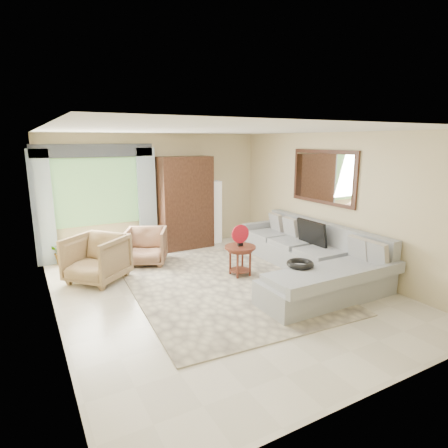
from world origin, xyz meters
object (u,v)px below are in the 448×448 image
sectional_sofa (311,261)px  potted_plant (64,251)px  armoire (185,203)px  coffee_table (240,260)px  tv_screen (312,233)px  armchair_left (97,259)px  floor_lamp (215,212)px  armchair_right (146,246)px

sectional_sofa → potted_plant: 4.90m
armoire → coffee_table: bearing=-87.5°
sectional_sofa → tv_screen: tv_screen is taller
armchair_left → potted_plant: armchair_left is taller
armchair_left → armoire: size_ratio=0.44×
armoire → floor_lamp: 0.86m
armchair_left → sectional_sofa: bearing=24.0°
armchair_right → armoire: size_ratio=0.38×
armchair_right → armoire: 1.57m
sectional_sofa → coffee_table: 1.30m
armoire → tv_screen: bearing=-59.9°
armchair_left → armchair_right: (1.05, 0.51, -0.05)m
sectional_sofa → armchair_right: 3.25m
sectional_sofa → armchair_right: bearing=138.4°
sectional_sofa → armoire: 3.24m
coffee_table → armoire: (-0.10, 2.26, 0.75)m
potted_plant → armoire: size_ratio=0.26×
tv_screen → armchair_left: 3.99m
potted_plant → sectional_sofa: bearing=-37.4°
armchair_right → floor_lamp: (2.00, 0.80, 0.39)m
potted_plant → armoire: (2.66, -0.08, 0.78)m
armchair_left → armoire: (2.25, 1.25, 0.63)m
tv_screen → sectional_sofa: bearing=-130.3°
coffee_table → armoire: armoire is taller
potted_plant → floor_lamp: 3.49m
armchair_right → floor_lamp: bearing=48.2°
potted_plant → armoire: bearing=-1.7°
floor_lamp → armoire: bearing=-175.7°
armchair_left → armchair_right: 1.17m
tv_screen → floor_lamp: bearing=104.8°
coffee_table → floor_lamp: (0.70, 2.32, 0.45)m
tv_screen → armchair_left: bearing=160.5°
potted_plant → armoire: 2.77m
coffee_table → armchair_right: bearing=130.6°
coffee_table → armchair_right: size_ratio=0.71×
sectional_sofa → armchair_left: 3.85m
sectional_sofa → armoire: armoire is taller
coffee_table → sectional_sofa: bearing=-29.4°
armchair_right → potted_plant: bearing=177.0°
tv_screen → armchair_left: size_ratio=0.81×
armchair_left → armoire: 2.65m
sectional_sofa → floor_lamp: floor_lamp is taller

